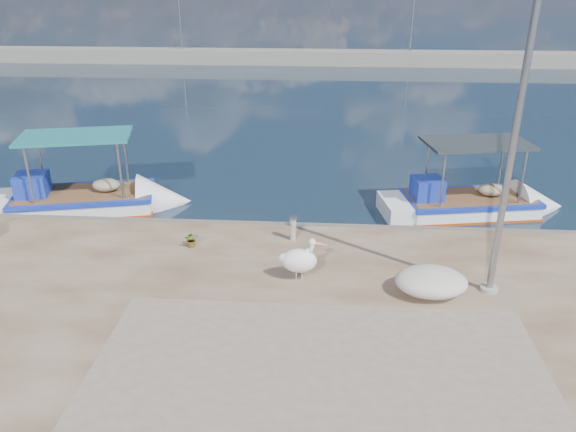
# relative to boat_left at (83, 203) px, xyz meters

# --- Properties ---
(ground) EXTENTS (1400.00, 1400.00, 0.00)m
(ground) POSITION_rel_boat_left_xyz_m (7.38, -6.81, -0.24)
(ground) COLOR #162635
(ground) RESTS_ON ground
(quay_patch) EXTENTS (9.00, 7.00, 0.01)m
(quay_patch) POSITION_rel_boat_left_xyz_m (8.38, -9.81, 0.26)
(quay_patch) COLOR gray
(quay_patch) RESTS_ON quay
(breakwater) EXTENTS (120.00, 2.20, 7.50)m
(breakwater) POSITION_rel_boat_left_xyz_m (7.38, 33.19, 0.36)
(breakwater) COLOR gray
(breakwater) RESTS_ON ground
(boat_left) EXTENTS (6.83, 3.57, 3.13)m
(boat_left) POSITION_rel_boat_left_xyz_m (0.00, 0.00, 0.00)
(boat_left) COLOR white
(boat_left) RESTS_ON ground
(boat_right) EXTENTS (6.40, 3.08, 2.96)m
(boat_right) POSITION_rel_boat_left_xyz_m (13.30, 0.65, -0.01)
(boat_right) COLOR white
(boat_right) RESTS_ON ground
(pelican) EXTENTS (1.20, 0.61, 1.16)m
(pelican) POSITION_rel_boat_left_xyz_m (7.83, -5.13, 0.80)
(pelican) COLOR tan
(pelican) RESTS_ON quay
(lamp_post) EXTENTS (0.44, 0.96, 7.00)m
(lamp_post) POSITION_rel_boat_left_xyz_m (12.50, -5.33, 3.55)
(lamp_post) COLOR gray
(lamp_post) RESTS_ON quay
(bollard_near) EXTENTS (0.24, 0.24, 0.73)m
(bollard_near) POSITION_rel_boat_left_xyz_m (7.52, -2.88, 0.65)
(bollard_near) COLOR gray
(bollard_near) RESTS_ON quay
(potted_plant) EXTENTS (0.49, 0.45, 0.45)m
(potted_plant) POSITION_rel_boat_left_xyz_m (4.69, -3.53, 0.48)
(potted_plant) COLOR #33722D
(potted_plant) RESTS_ON quay
(net_pile_d) EXTENTS (1.74, 1.31, 0.65)m
(net_pile_d) POSITION_rel_boat_left_xyz_m (11.02, -5.61, 0.58)
(net_pile_d) COLOR silver
(net_pile_d) RESTS_ON quay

